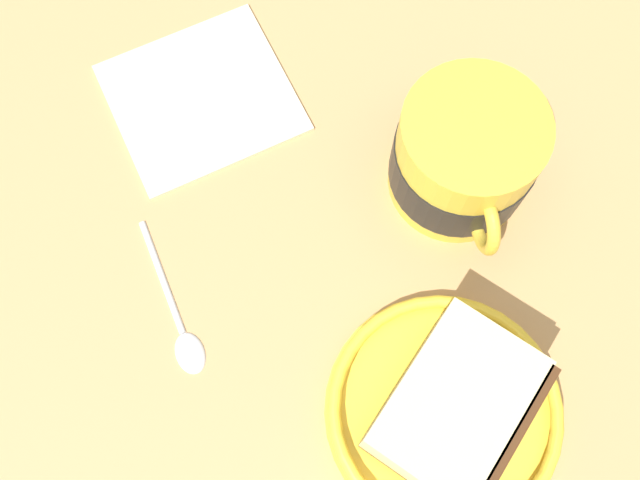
{
  "coord_description": "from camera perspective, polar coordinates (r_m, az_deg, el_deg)",
  "views": [
    {
      "loc": [
        -7.14,
        10.99,
        48.49
      ],
      "look_at": [
        7.1,
        4.85,
        3.0
      ],
      "focal_mm": 39.87,
      "sensor_mm": 36.0,
      "label": 1
    }
  ],
  "objects": [
    {
      "name": "cake_slice",
      "position": [
        0.46,
        10.88,
        -13.14
      ],
      "size": [
        11.81,
        12.61,
        6.0
      ],
      "color": "#472814",
      "rests_on": "small_plate"
    },
    {
      "name": "ground_plane",
      "position": [
        0.52,
        8.12,
        -6.47
      ],
      "size": [
        114.27,
        114.27,
        3.17
      ],
      "primitive_type": "cube",
      "color": "tan"
    },
    {
      "name": "tea_mug",
      "position": [
        0.5,
        11.5,
        6.49
      ],
      "size": [
        12.14,
        9.93,
        8.78
      ],
      "color": "gold",
      "rests_on": "ground_plane"
    },
    {
      "name": "teaspoon",
      "position": [
        0.5,
        -11.16,
        -6.9
      ],
      "size": [
        11.86,
        2.01,
        0.8
      ],
      "color": "silver",
      "rests_on": "ground_plane"
    },
    {
      "name": "small_plate",
      "position": [
        0.49,
        9.95,
        -13.34
      ],
      "size": [
        15.78,
        15.78,
        1.7
      ],
      "color": "yellow",
      "rests_on": "ground_plane"
    },
    {
      "name": "folded_napkin",
      "position": [
        0.57,
        -9.52,
        11.29
      ],
      "size": [
        13.04,
        13.89,
        0.6
      ],
      "primitive_type": "cube",
      "rotation": [
        0.0,
        0.0,
        0.04
      ],
      "color": "beige",
      "rests_on": "ground_plane"
    }
  ]
}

